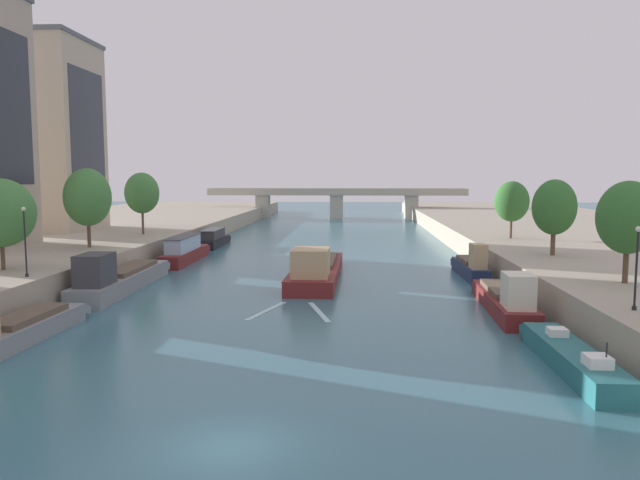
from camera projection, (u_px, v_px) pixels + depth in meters
The scene contains 22 objects.
ground_plane at pixel (231, 447), 20.53m from camera, with size 400.00×400.00×0.00m, color #386B7A.
quay_left at pixel (52, 239), 77.01m from camera, with size 36.00×170.00×2.50m, color #A89E89.
quay_right at pixel (605, 242), 73.00m from camera, with size 36.00×170.00×2.50m, color #A89E89.
barge_midriver at pixel (316, 269), 53.52m from camera, with size 4.24×19.18×3.45m.
wake_behind_barge at pixel (293, 311), 41.21m from camera, with size 5.60×5.93×0.03m.
moored_boat_left_far at pixel (11, 329), 32.83m from camera, with size 2.81×12.33×3.20m.
moored_boat_left_downstream at pixel (120, 278), 48.51m from camera, with size 3.05×16.90×3.60m.
moored_boat_left_gap_after at pixel (185, 251), 64.96m from camera, with size 2.20×13.12×2.87m.
moored_boat_left_midway at pixel (214, 239), 79.72m from camera, with size 2.36×11.21×2.33m.
moored_boat_right_upstream at pixel (571, 357), 28.81m from camera, with size 1.95×11.01×2.20m.
moored_boat_right_lone at pixel (505, 299), 40.74m from camera, with size 2.70×13.23×3.25m.
moored_boat_right_near at pixel (471, 266), 55.14m from camera, with size 1.92×10.34×3.38m.
tree_left_midway at pixel (0, 213), 42.94m from camera, with size 4.77×4.77×6.54m.
tree_left_past_mid at pixel (88, 197), 56.64m from camera, with size 4.34×4.34×7.44m.
tree_left_by_lamp at pixel (142, 193), 69.68m from camera, with size 3.92×3.92×7.13m.
tree_right_by_lamp at pixel (628, 218), 37.52m from camera, with size 3.77×3.77×6.41m.
tree_right_second at pixel (554, 207), 51.01m from camera, with size 3.65×3.65×6.43m.
tree_right_past_mid at pixel (512, 202), 65.02m from camera, with size 3.67×3.67×6.17m.
lamppost_left_bank at pixel (25, 239), 40.10m from camera, with size 0.28×0.28×4.68m.
lamppost_right_bank at pixel (637, 264), 30.04m from camera, with size 0.28×0.28×4.21m.
building_left_corner at pixel (46, 135), 75.24m from camera, with size 10.94×12.08×23.68m.
bridge_far at pixel (337, 199), 133.36m from camera, with size 56.77×4.40×6.57m.
Camera 1 is at (4.19, -19.47, 9.16)m, focal length 33.96 mm.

